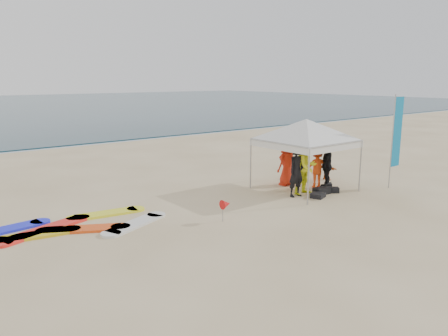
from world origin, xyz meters
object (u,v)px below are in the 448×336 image
person_orange_a (317,167)px  person_yellow (307,167)px  person_orange_b (287,163)px  feather_flag (397,133)px  person_black_b (327,165)px  canopy_tent (306,119)px  person_black_a (297,172)px  person_seated (327,169)px  surfboard_spread (65,227)px  marker_pennant (226,204)px

person_orange_a → person_yellow: bearing=54.7°
person_orange_b → feather_flag: bearing=131.9°
person_black_b → canopy_tent: bearing=-48.7°
person_black_a → person_yellow: bearing=1.9°
person_black_b → person_seated: (1.10, 0.84, -0.42)m
person_orange_a → person_seated: 1.44m
person_orange_a → person_orange_b: bearing=-23.1°
person_seated → surfboard_spread: bearing=87.7°
person_black_b → marker_pennant: (-5.31, -0.68, -0.36)m
person_orange_a → marker_pennant: 5.21m
person_black_a → marker_pennant: 3.63m
person_orange_a → feather_flag: size_ratio=0.45×
person_orange_b → marker_pennant: 4.89m
person_orange_a → feather_flag: 3.17m
surfboard_spread → feather_flag: bearing=-14.7°
person_seated → surfboard_spread: size_ratio=0.16×
person_black_b → feather_flag: size_ratio=0.49×
person_orange_b → marker_pennant: (-4.49, -1.92, -0.37)m
person_black_b → feather_flag: (2.13, -1.44, 1.18)m
person_orange_a → person_seated: size_ratio=1.76×
person_black_a → person_yellow: size_ratio=0.91×
canopy_tent → marker_pennant: (-4.47, -1.01, -2.10)m
surfboard_spread → person_seated: bearing=-3.8°
person_black_a → person_yellow: 0.52m
person_black_b → feather_flag: 2.83m
person_orange_a → surfboard_spread: (-9.00, 1.24, -0.74)m
person_black_a → surfboard_spread: size_ratio=0.33×
person_black_b → surfboard_spread: size_ratio=0.32×
marker_pennant → person_yellow: bearing=8.0°
person_orange_a → surfboard_spread: person_orange_a is taller
person_orange_b → person_orange_a: bearing=117.8°
feather_flag → person_black_a: bearing=160.9°
person_black_a → marker_pennant: bearing=-168.2°
canopy_tent → feather_flag: size_ratio=1.14×
person_black_a → person_orange_b: (0.93, 1.34, -0.02)m
person_black_b → canopy_tent: canopy_tent is taller
person_orange_a → canopy_tent: canopy_tent is taller
person_yellow → person_orange_a: (1.04, 0.41, -0.19)m
surfboard_spread → person_yellow: bearing=-11.7°
person_orange_b → person_seated: bearing=162.5°
person_orange_b → person_black_b: bearing=117.7°
person_orange_a → marker_pennant: bearing=44.2°
person_seated → person_yellow: bearing=113.7°
feather_flag → person_yellow: bearing=158.4°
person_orange_a → person_seated: person_orange_a is taller
person_orange_a → surfboard_spread: 9.11m
person_seated → person_orange_a: bearing=114.3°
person_yellow → person_black_b: (1.24, 0.11, -0.11)m
canopy_tent → surfboard_spread: canopy_tent is taller
person_black_b → person_black_a: bearing=-23.6°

